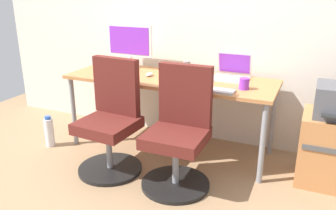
% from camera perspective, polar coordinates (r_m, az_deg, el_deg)
% --- Properties ---
extents(ground_plane, '(5.28, 5.28, 0.00)m').
position_cam_1_polar(ground_plane, '(3.42, 0.34, -7.03)').
color(ground_plane, '#9E7A56').
extents(back_wall, '(4.40, 0.04, 2.60)m').
position_cam_1_polar(back_wall, '(3.45, 3.17, 15.69)').
color(back_wall, silver).
rests_on(back_wall, ground).
extents(desk, '(1.90, 0.66, 0.71)m').
position_cam_1_polar(desk, '(3.18, 0.36, 3.48)').
color(desk, '#B77542').
rests_on(desk, ground).
extents(office_chair_left, '(0.54, 0.54, 0.94)m').
position_cam_1_polar(office_chair_left, '(2.95, -9.24, -2.70)').
color(office_chair_left, black).
rests_on(office_chair_left, ground).
extents(office_chair_right, '(0.54, 0.54, 0.94)m').
position_cam_1_polar(office_chair_right, '(2.69, 1.81, -4.68)').
color(office_chair_right, black).
rests_on(office_chair_right, ground).
extents(side_cabinet, '(0.51, 0.44, 0.56)m').
position_cam_1_polar(side_cabinet, '(3.04, 25.44, -6.64)').
color(side_cabinet, '#B77542').
rests_on(side_cabinet, ground).
extents(water_bottle_on_floor, '(0.09, 0.09, 0.31)m').
position_cam_1_polar(water_bottle_on_floor, '(3.59, -18.80, -4.18)').
color(water_bottle_on_floor, white).
rests_on(water_bottle_on_floor, ground).
extents(desktop_monitor, '(0.48, 0.18, 0.43)m').
position_cam_1_polar(desktop_monitor, '(3.50, -6.27, 10.01)').
color(desktop_monitor, silver).
rests_on(desktop_monitor, desk).
extents(open_laptop, '(0.31, 0.28, 0.22)m').
position_cam_1_polar(open_laptop, '(3.18, 10.38, 5.25)').
color(open_laptop, silver).
rests_on(open_laptop, desk).
extents(keyboard_by_monitor, '(0.34, 0.12, 0.02)m').
position_cam_1_polar(keyboard_by_monitor, '(3.35, -8.83, 5.24)').
color(keyboard_by_monitor, '#B7B7B7').
rests_on(keyboard_by_monitor, desk).
extents(keyboard_by_laptop, '(0.34, 0.12, 0.02)m').
position_cam_1_polar(keyboard_by_laptop, '(2.79, 7.34, 2.44)').
color(keyboard_by_laptop, '#B7B7B7').
rests_on(keyboard_by_laptop, desk).
extents(mouse_by_monitor, '(0.06, 0.10, 0.03)m').
position_cam_1_polar(mouse_by_monitor, '(3.22, -3.07, 5.02)').
color(mouse_by_monitor, silver).
rests_on(mouse_by_monitor, desk).
extents(mouse_by_laptop, '(0.06, 0.10, 0.03)m').
position_cam_1_polar(mouse_by_laptop, '(3.15, -9.21, 4.47)').
color(mouse_by_laptop, '#2D2D2D').
rests_on(mouse_by_laptop, desk).
extents(coffee_mug, '(0.08, 0.08, 0.09)m').
position_cam_1_polar(coffee_mug, '(2.87, 12.33, 3.42)').
color(coffee_mug, purple).
rests_on(coffee_mug, desk).
extents(pen_cup, '(0.07, 0.07, 0.10)m').
position_cam_1_polar(pen_cup, '(3.37, 3.07, 6.30)').
color(pen_cup, slate).
rests_on(pen_cup, desk).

